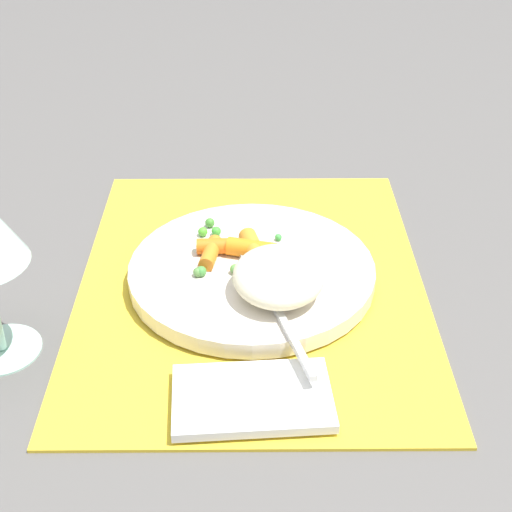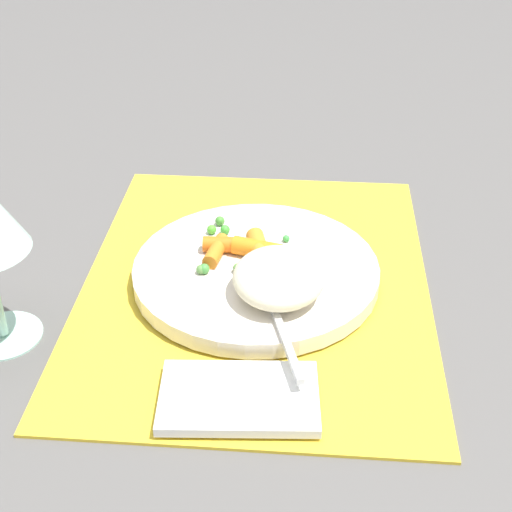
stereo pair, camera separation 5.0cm
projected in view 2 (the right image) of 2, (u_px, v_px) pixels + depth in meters
name	position (u px, v px, depth m)	size (l,w,h in m)	color
ground_plane	(256.00, 284.00, 0.72)	(2.40, 2.40, 0.00)	#565451
placemat	(256.00, 281.00, 0.72)	(0.42, 0.33, 0.01)	gold
plate	(256.00, 272.00, 0.71)	(0.23, 0.23, 0.02)	silver
rice_mound	(279.00, 277.00, 0.66)	(0.09, 0.08, 0.04)	beige
carrot_portion	(241.00, 247.00, 0.72)	(0.05, 0.08, 0.02)	orange
pea_scatter	(226.00, 247.00, 0.72)	(0.10, 0.08, 0.01)	#5B8E44
fork	(265.00, 285.00, 0.67)	(0.21, 0.07, 0.01)	silver
napkin	(245.00, 398.00, 0.57)	(0.08, 0.12, 0.01)	white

